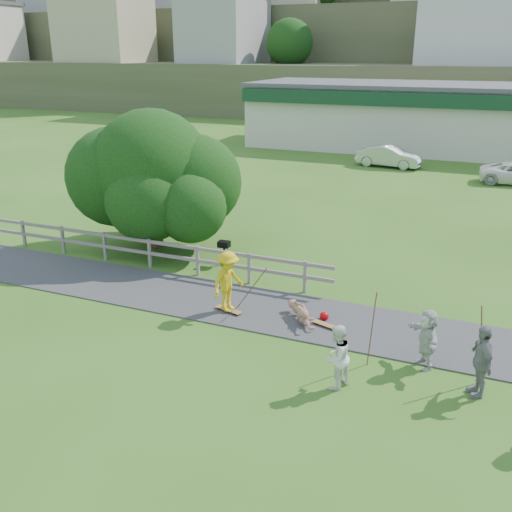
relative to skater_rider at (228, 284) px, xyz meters
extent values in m
plane|color=#345B1A|center=(-0.34, -0.91, -0.94)|extent=(260.00, 260.00, 0.00)
cube|color=#353537|center=(-0.34, 0.59, -0.92)|extent=(34.00, 3.00, 0.04)
cube|color=slate|center=(-10.34, 2.39, -0.39)|extent=(0.10, 0.10, 1.10)
cube|color=slate|center=(-8.34, 2.39, -0.39)|extent=(0.10, 0.10, 1.10)
cube|color=slate|center=(-6.34, 2.39, -0.39)|extent=(0.10, 0.10, 1.10)
cube|color=slate|center=(-4.34, 2.39, -0.39)|extent=(0.10, 0.10, 1.10)
cube|color=slate|center=(-2.34, 2.39, -0.39)|extent=(0.10, 0.10, 1.10)
cube|color=slate|center=(-0.34, 2.39, -0.39)|extent=(0.10, 0.10, 1.10)
cube|color=slate|center=(1.66, 2.39, -0.39)|extent=(0.10, 0.10, 1.10)
cube|color=slate|center=(-4.84, 2.39, 0.06)|extent=(15.00, 0.08, 0.12)
cube|color=slate|center=(-4.84, 2.39, -0.39)|extent=(15.00, 0.08, 0.12)
cube|color=beige|center=(3.66, 34.09, 1.46)|extent=(32.00, 10.00, 4.80)
cube|color=#163C23|center=(3.66, 28.89, 3.26)|extent=(32.00, 0.60, 1.00)
cube|color=#515156|center=(3.66, 34.09, 4.01)|extent=(32.50, 10.50, 0.30)
cube|color=#424F2F|center=(-0.34, 54.09, 2.06)|extent=(220.00, 14.00, 6.00)
cube|color=beige|center=(-0.34, 54.09, 8.56)|extent=(10.00, 9.00, 7.00)
cube|color=#424F2F|center=(-0.34, 67.09, 5.56)|extent=(220.00, 14.00, 13.00)
cube|color=#424F2F|center=(-0.34, 80.09, 9.56)|extent=(220.00, 14.00, 21.00)
cube|color=#424F2F|center=(-0.34, 93.09, 14.06)|extent=(220.00, 14.00, 30.00)
imported|color=gold|center=(0.00, 0.00, 0.00)|extent=(1.01, 1.36, 1.87)
imported|color=#AB7A5E|center=(2.25, 0.28, -0.65)|extent=(1.46, 1.29, 0.58)
imported|color=white|center=(4.10, -2.71, -0.13)|extent=(0.86, 0.95, 1.61)
imported|color=gray|center=(7.23, -1.73, -0.05)|extent=(0.78, 1.13, 1.78)
imported|color=beige|center=(5.93, -0.89, -0.16)|extent=(1.13, 1.48, 1.56)
imported|color=silver|center=(0.18, 25.14, -0.22)|extent=(4.52, 2.02, 1.44)
sphere|color=#C1060B|center=(2.85, 0.63, -0.80)|extent=(0.27, 0.27, 0.27)
cylinder|color=brown|center=(0.60, 0.40, -0.03)|extent=(0.03, 0.03, 1.80)
cylinder|color=brown|center=(4.64, -1.40, 0.08)|extent=(0.03, 0.03, 2.03)
cylinder|color=brown|center=(7.21, -1.13, 0.07)|extent=(0.03, 0.03, 2.00)
camera|label=1|loc=(6.93, -14.26, 6.65)|focal=40.00mm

